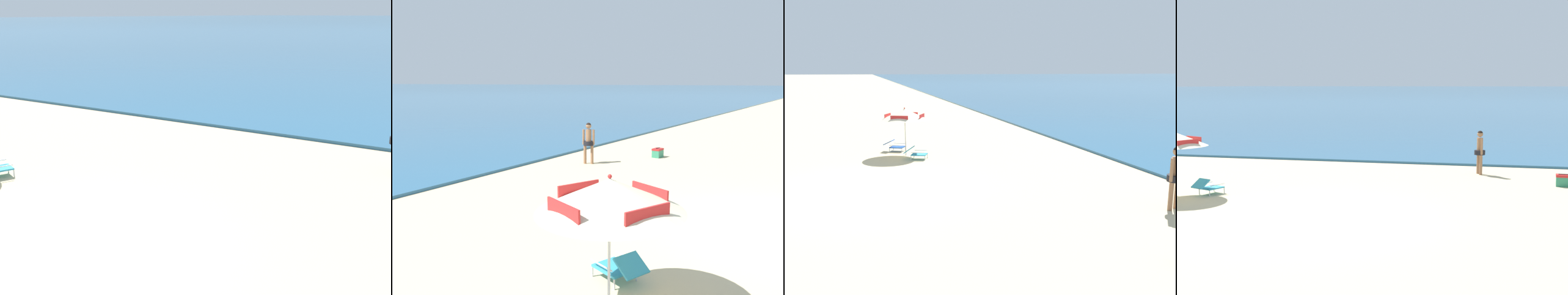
{
  "view_description": "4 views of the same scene",
  "coord_description": "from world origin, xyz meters",
  "views": [
    {
      "loc": [
        6.2,
        -5.01,
        3.88
      ],
      "look_at": [
        0.14,
        4.34,
        0.85
      ],
      "focal_mm": 45.49,
      "sensor_mm": 36.0,
      "label": 1
    },
    {
      "loc": [
        -9.86,
        -0.98,
        3.28
      ],
      "look_at": [
        -0.37,
        4.97,
        1.48
      ],
      "focal_mm": 37.56,
      "sensor_mm": 36.0,
      "label": 2
    },
    {
      "loc": [
        12.66,
        -0.05,
        3.58
      ],
      "look_at": [
        -0.88,
        3.76,
        0.98
      ],
      "focal_mm": 38.23,
      "sensor_mm": 36.0,
      "label": 3
    },
    {
      "loc": [
        4.38,
        -12.65,
        3.43
      ],
      "look_at": [
        0.26,
        5.5,
        1.18
      ],
      "focal_mm": 48.34,
      "sensor_mm": 36.0,
      "label": 4
    }
  ],
  "objects": [
    {
      "name": "ground_plane",
      "position": [
        0.0,
        0.0,
        0.0
      ],
      "size": [
        800.0,
        800.0,
        0.0
      ],
      "primitive_type": "plane",
      "color": "#CCB78C"
    }
  ]
}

